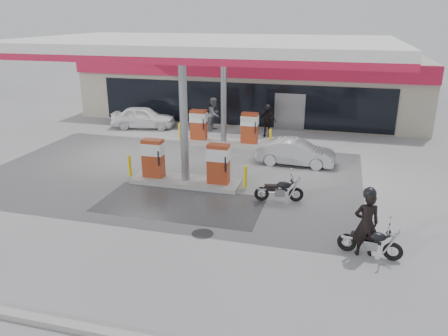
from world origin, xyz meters
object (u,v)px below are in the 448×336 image
object	(u,v)px
main_motorcycle	(371,243)
attendant	(214,114)
pump_island_near	(185,167)
parked_motorcycle	(280,191)
pump_island_far	(224,131)
sedan_white	(143,117)
biker_main	(366,224)
hatchback_silver	(296,152)
parked_car_left	(129,103)
biker_walking	(267,121)

from	to	relation	value
main_motorcycle	attendant	bearing A→B (deg)	132.74
pump_island_near	attendant	distance (m)	8.91
parked_motorcycle	pump_island_far	bearing A→B (deg)	108.70
parked_motorcycle	sedan_white	size ratio (longest dim) A/B	0.47
biker_main	pump_island_near	bearing A→B (deg)	-43.38
pump_island_near	attendant	world-z (taller)	attendant
biker_main	parked_motorcycle	bearing A→B (deg)	-61.11
main_motorcycle	hatchback_silver	bearing A→B (deg)	120.81
hatchback_silver	parked_car_left	world-z (taller)	parked_car_left
main_motorcycle	biker_walking	distance (m)	13.24
hatchback_silver	biker_walking	distance (m)	5.08
sedan_white	hatchback_silver	world-z (taller)	sedan_white
pump_island_near	main_motorcycle	xyz separation A→B (m)	(7.06, -4.00, -0.29)
main_motorcycle	parked_motorcycle	world-z (taller)	main_motorcycle
hatchback_silver	attendant	bearing A→B (deg)	48.16
parked_motorcycle	parked_car_left	distance (m)	17.93
parked_car_left	biker_walking	world-z (taller)	biker_walking
biker_walking	parked_car_left	bearing A→B (deg)	155.53
main_motorcycle	sedan_white	size ratio (longest dim) A/B	0.48
pump_island_near	parked_motorcycle	bearing A→B (deg)	-11.20
biker_main	parked_car_left	size ratio (longest dim) A/B	0.42
attendant	hatchback_silver	distance (m)	7.54
parked_car_left	biker_walking	bearing A→B (deg)	-115.56
sedan_white	biker_walking	distance (m)	7.63
attendant	main_motorcycle	bearing A→B (deg)	-134.90
pump_island_far	hatchback_silver	world-z (taller)	pump_island_far
sedan_white	attendant	distance (m)	4.38
sedan_white	pump_island_near	bearing A→B (deg)	-155.73
parked_motorcycle	hatchback_silver	bearing A→B (deg)	76.98
biker_main	attendant	size ratio (longest dim) A/B	1.01
main_motorcycle	biker_walking	xyz separation A→B (m)	(-5.11, 12.20, 0.44)
pump_island_near	biker_walking	size ratio (longest dim) A/B	2.99
biker_walking	parked_motorcycle	bearing A→B (deg)	-81.93
sedan_white	biker_walking	bearing A→B (deg)	-100.42
parked_motorcycle	biker_walking	world-z (taller)	biker_walking
pump_island_far	sedan_white	xyz separation A→B (m)	(-5.68, 2.20, -0.06)
parked_motorcycle	sedan_white	distance (m)	13.20
parked_motorcycle	biker_walking	distance (m)	9.23
biker_walking	main_motorcycle	bearing A→B (deg)	-71.93
pump_island_near	biker_main	xyz separation A→B (m)	(6.87, -3.98, 0.27)
pump_island_far	parked_car_left	world-z (taller)	pump_island_far
main_motorcycle	parked_car_left	distance (m)	22.39
main_motorcycle	biker_main	world-z (taller)	biker_main
pump_island_near	sedan_white	bearing A→B (deg)	124.70
pump_island_far	parked_car_left	bearing A→B (deg)	145.06
attendant	biker_walking	world-z (taller)	attendant
main_motorcycle	parked_car_left	bearing A→B (deg)	143.77
main_motorcycle	parked_motorcycle	distance (m)	4.45
main_motorcycle	parked_car_left	size ratio (longest dim) A/B	0.39
pump_island_far	parked_car_left	distance (m)	10.48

